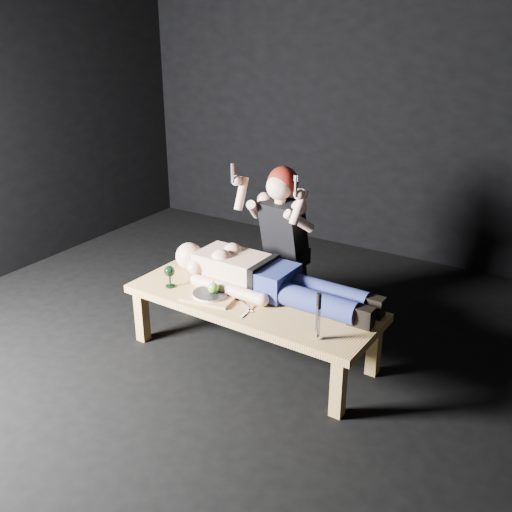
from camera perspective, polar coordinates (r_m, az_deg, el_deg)
name	(u,v)px	position (r m, az deg, el deg)	size (l,w,h in m)	color
ground	(219,358)	(4.20, -3.64, -9.86)	(5.00, 5.00, 0.00)	black
back_wall	(367,99)	(5.81, 10.79, 14.80)	(5.00, 5.00, 0.00)	black
table	(252,328)	(4.11, -0.37, -7.00)	(1.77, 0.66, 0.45)	tan
lying_man	(271,275)	(4.03, 1.45, -1.91)	(1.79, 0.55, 0.27)	#E5B192
kneeling_woman	(289,241)	(4.49, 3.25, 1.45)	(0.68, 0.76, 1.27)	black
serving_tray	(210,296)	(4.02, -4.50, -3.94)	(0.35, 0.25, 0.02)	tan
plate	(210,294)	(4.01, -4.51, -3.69)	(0.23, 0.23, 0.02)	white
apple	(213,288)	(3.99, -4.18, -3.11)	(0.08, 0.08, 0.08)	#4C9E2E
goblet	(170,277)	(4.18, -8.40, -1.99)	(0.08, 0.08, 0.16)	black
fork_flat	(192,295)	(4.07, -6.29, -3.79)	(0.02, 0.19, 0.01)	#B2B2B7
knife_flat	(248,312)	(3.83, -0.82, -5.46)	(0.02, 0.19, 0.01)	#B2B2B7
spoon_flat	(246,306)	(3.90, -0.97, -4.93)	(0.02, 0.19, 0.01)	#B2B2B7
carving_knife	(318,317)	(3.48, 6.07, -5.89)	(0.04, 0.04, 0.30)	#B2B2B7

